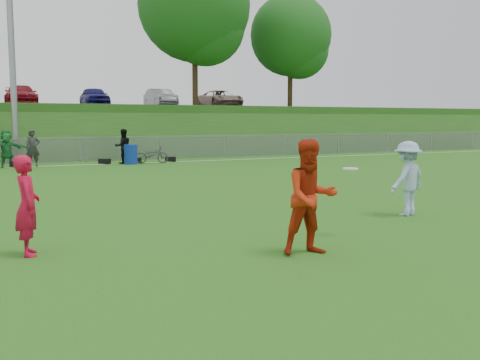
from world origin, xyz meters
TOP-DOWN VIEW (x-y plane):
  - ground at (0.00, 0.00)m, footprint 120.00×120.00m
  - sideline_far at (0.00, 18.00)m, footprint 60.00×0.10m
  - fence at (0.00, 20.00)m, footprint 58.00×0.06m
  - light_pole at (-3.00, 20.80)m, footprint 1.20×0.40m
  - berm at (0.00, 31.00)m, footprint 120.00×18.00m
  - parking_lot at (0.00, 33.00)m, footprint 120.00×12.00m
  - tree_green_near at (8.16, 24.42)m, footprint 7.14×7.14m
  - tree_green_far at (16.16, 25.92)m, footprint 5.88×5.88m
  - car_row at (-1.17, 32.00)m, footprint 32.04×5.18m
  - spectator_row at (-2.77, 18.00)m, footprint 8.10×0.90m
  - gear_bags at (1.04, 18.10)m, footprint 7.93×0.57m
  - player_red_left at (-3.90, 0.76)m, footprint 0.39×0.59m
  - player_red_center at (0.15, -1.10)m, footprint 0.98×0.82m
  - player_blue at (4.01, 0.91)m, footprint 1.20×0.87m
  - frisbee at (1.54, -0.27)m, footprint 0.29×0.29m
  - recycling_bin at (1.95, 17.47)m, footprint 0.76×0.76m
  - bicycle at (3.00, 17.47)m, footprint 1.68×0.78m

SIDE VIEW (x-z plane):
  - ground at x=0.00m, z-range 0.00..0.00m
  - sideline_far at x=0.00m, z-range 0.00..0.01m
  - gear_bags at x=1.04m, z-range 0.00..0.26m
  - bicycle at x=3.00m, z-range 0.00..0.85m
  - recycling_bin at x=1.95m, z-range 0.00..0.95m
  - fence at x=0.00m, z-range 0.00..1.30m
  - player_red_left at x=-3.90m, z-range 0.00..1.58m
  - player_blue at x=4.01m, z-range 0.00..1.66m
  - spectator_row at x=-2.77m, z-range 0.00..1.69m
  - player_red_center at x=0.15m, z-range 0.00..1.83m
  - frisbee at x=1.54m, z-range 1.23..1.26m
  - berm at x=0.00m, z-range 0.00..3.00m
  - parking_lot at x=0.00m, z-range 3.00..3.10m
  - car_row at x=-1.17m, z-range 3.10..4.54m
  - light_pole at x=-3.00m, z-range 0.63..12.78m
  - tree_green_far at x=16.16m, z-range 3.87..12.06m
  - tree_green_near at x=8.16m, z-range 4.06..14.00m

